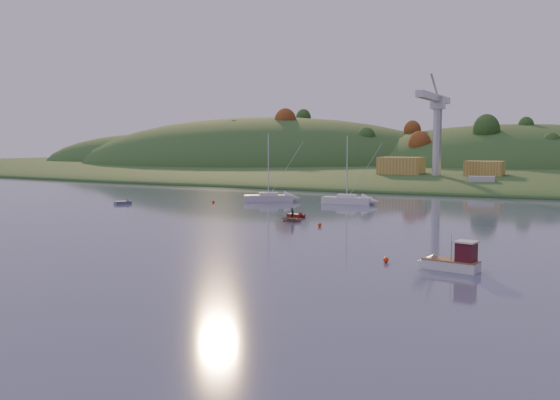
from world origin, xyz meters
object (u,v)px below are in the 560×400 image
at_px(fishing_boat, 447,261).
at_px(canoe, 292,219).
at_px(red_tender, 299,216).
at_px(sailboat_far, 347,199).
at_px(sailboat_near, 268,197).
at_px(grey_dinghy, 126,202).

height_order(fishing_boat, canoe, fishing_boat).
xyz_separation_m(fishing_boat, red_tender, (-27.40, 28.28, -0.53)).
relative_size(sailboat_far, canoe, 3.84).
distance_m(canoe, red_tender, 4.58).
bearing_deg(fishing_boat, canoe, -32.15).
bearing_deg(sailboat_far, sailboat_near, -174.13).
relative_size(sailboat_far, red_tender, 3.55).
bearing_deg(canoe, red_tender, 23.97).
bearing_deg(red_tender, canoe, -58.35).
xyz_separation_m(canoe, grey_dinghy, (-37.50, 9.07, -0.07)).
bearing_deg(sailboat_near, sailboat_far, -20.70).
xyz_separation_m(sailboat_near, canoe, (16.89, -24.31, -0.47)).
height_order(fishing_boat, grey_dinghy, fishing_boat).
bearing_deg(fishing_boat, grey_dinghy, -17.23).
height_order(sailboat_near, sailboat_far, sailboat_near).
height_order(sailboat_near, canoe, sailboat_near).
xyz_separation_m(sailboat_near, sailboat_far, (14.37, 2.73, -0.02)).
distance_m(fishing_boat, sailboat_near, 64.67).
xyz_separation_m(canoe, red_tender, (-1.12, 4.44, -0.10)).
relative_size(fishing_boat, sailboat_far, 0.47).
xyz_separation_m(sailboat_far, red_tender, (1.41, -22.60, -0.54)).
bearing_deg(sailboat_near, red_tender, -83.01).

